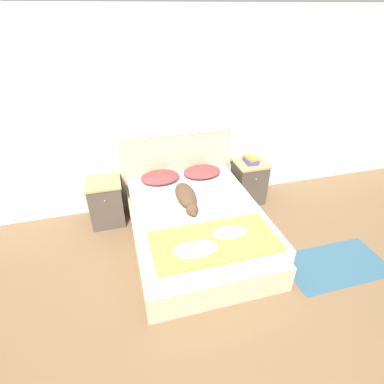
% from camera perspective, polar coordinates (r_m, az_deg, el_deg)
% --- Properties ---
extents(ground_plane, '(16.00, 16.00, 0.00)m').
position_cam_1_polar(ground_plane, '(3.11, 6.53, -22.21)').
color(ground_plane, brown).
extents(wall_back, '(9.00, 0.06, 2.55)m').
position_cam_1_polar(wall_back, '(4.06, -3.49, 14.13)').
color(wall_back, white).
rests_on(wall_back, ground_plane).
extents(bed, '(1.49, 1.95, 0.53)m').
position_cam_1_polar(bed, '(3.62, 0.83, -6.56)').
color(bed, '#C6B28E').
rests_on(bed, ground_plane).
extents(headboard, '(1.57, 0.06, 1.09)m').
position_cam_1_polar(headboard, '(4.27, -2.88, 4.72)').
color(headboard, '#C6B28E').
rests_on(headboard, ground_plane).
extents(nightstand_left, '(0.44, 0.44, 0.62)m').
position_cam_1_polar(nightstand_left, '(4.11, -16.05, -1.81)').
color(nightstand_left, '#4C4238').
rests_on(nightstand_left, ground_plane).
extents(nightstand_right, '(0.44, 0.44, 0.62)m').
position_cam_1_polar(nightstand_right, '(4.49, 10.76, 2.01)').
color(nightstand_right, '#4C4238').
rests_on(nightstand_right, ground_plane).
extents(pillow_left, '(0.51, 0.38, 0.11)m').
position_cam_1_polar(pillow_left, '(3.98, -6.11, 2.81)').
color(pillow_left, brown).
rests_on(pillow_left, bed).
extents(pillow_right, '(0.51, 0.38, 0.11)m').
position_cam_1_polar(pillow_right, '(4.10, 1.91, 3.88)').
color(pillow_right, brown).
rests_on(pillow_right, bed).
extents(quilt, '(1.24, 0.60, 0.07)m').
position_cam_1_polar(quilt, '(2.97, 4.12, -9.42)').
color(quilt, gold).
rests_on(quilt, bed).
extents(dog, '(0.23, 0.72, 0.17)m').
position_cam_1_polar(dog, '(3.51, -1.07, -0.90)').
color(dog, brown).
rests_on(dog, bed).
extents(book_stack, '(0.18, 0.24, 0.08)m').
position_cam_1_polar(book_stack, '(4.34, 11.19, 6.02)').
color(book_stack, '#285689').
rests_on(book_stack, nightstand_right).
extents(rug, '(1.17, 0.64, 0.00)m').
position_cam_1_polar(rug, '(3.88, 25.60, -12.33)').
color(rug, '#335B70').
rests_on(rug, ground_plane).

